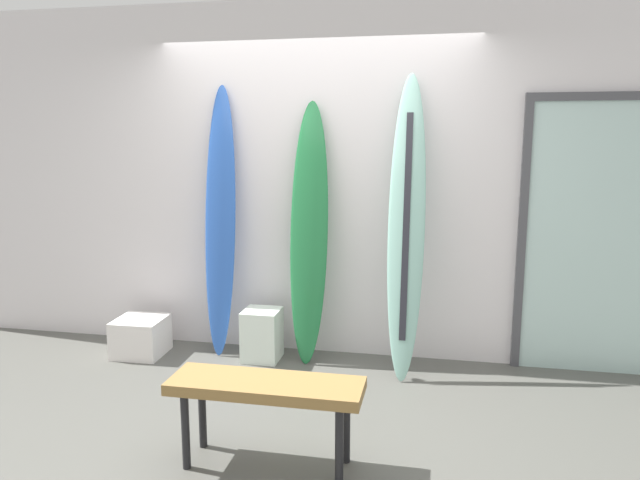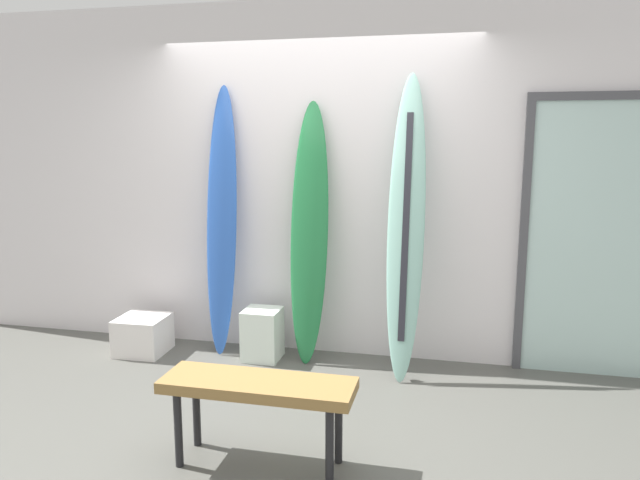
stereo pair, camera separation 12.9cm
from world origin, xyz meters
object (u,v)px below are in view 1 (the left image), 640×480
glass_door (601,232)px  bench (266,392)px  display_block_left (141,336)px  surfboard_cobalt (220,222)px  surfboard_seafoam (406,228)px  display_block_center (262,335)px  surfboard_emerald (309,234)px

glass_door → bench: (-2.03, -1.76, -0.65)m
glass_door → display_block_left: bearing=-174.3°
display_block_left → bench: (1.48, -1.40, 0.27)m
glass_door → surfboard_cobalt: bearing=-177.1°
surfboard_seafoam → display_block_center: 1.43m
surfboard_emerald → display_block_center: size_ratio=5.01×
surfboard_cobalt → surfboard_seafoam: (1.49, -0.13, 0.02)m
display_block_center → glass_door: (2.51, 0.26, 0.86)m
display_block_center → bench: 1.59m
display_block_center → surfboard_seafoam: bearing=-0.9°
surfboard_emerald → display_block_left: size_ratio=5.16×
surfboard_cobalt → display_block_center: 0.96m
display_block_left → glass_door: glass_door is taller
glass_door → surfboard_emerald: bearing=-175.4°
glass_door → bench: bearing=-139.2°
bench → surfboard_seafoam: bearing=66.6°
bench → glass_door: bearing=40.8°
surfboard_seafoam → bench: 1.75m
surfboard_emerald → display_block_center: surfboard_emerald is taller
surfboard_emerald → glass_door: glass_door is taller
display_block_center → glass_door: 2.67m
surfboard_cobalt → glass_door: 2.88m
display_block_left → glass_door: bearing=5.7°
display_block_center → surfboard_emerald: bearing=13.1°
surfboard_emerald → surfboard_seafoam: surfboard_seafoam is taller
surfboard_cobalt → surfboard_emerald: size_ratio=1.06×
surfboard_emerald → surfboard_cobalt: bearing=177.7°
surfboard_cobalt → surfboard_seafoam: bearing=-5.1°
surfboard_emerald → display_block_center: bearing=-166.9°
surfboard_seafoam → glass_door: surfboard_seafoam is taller
surfboard_emerald → glass_door: (2.15, 0.17, 0.05)m
surfboard_cobalt → bench: size_ratio=2.08×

